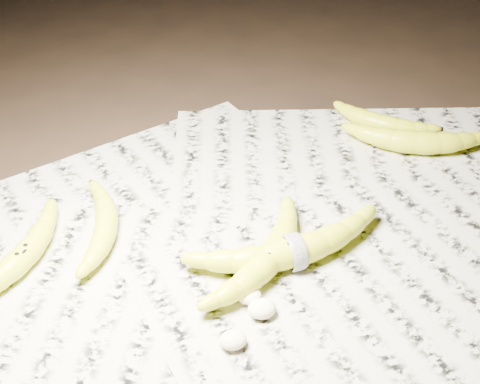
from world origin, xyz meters
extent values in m
plane|color=black|center=(0.00, 0.00, 0.00)|extent=(3.00, 3.00, 0.00)
cube|color=#B5B39B|center=(0.01, -0.04, 0.00)|extent=(0.90, 0.70, 0.01)
torus|color=white|center=(0.06, -0.08, 0.03)|extent=(0.01, 0.05, 0.05)
ellipsoid|color=#FCEEC3|center=(-0.04, -0.19, 0.02)|extent=(0.03, 0.03, 0.02)
ellipsoid|color=#FCEEC3|center=(0.00, -0.15, 0.02)|extent=(0.03, 0.03, 0.02)
ellipsoid|color=#FCEEC3|center=(-0.01, -0.13, 0.02)|extent=(0.03, 0.02, 0.02)
camera|label=1|loc=(-0.14, -0.68, 0.62)|focal=50.00mm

